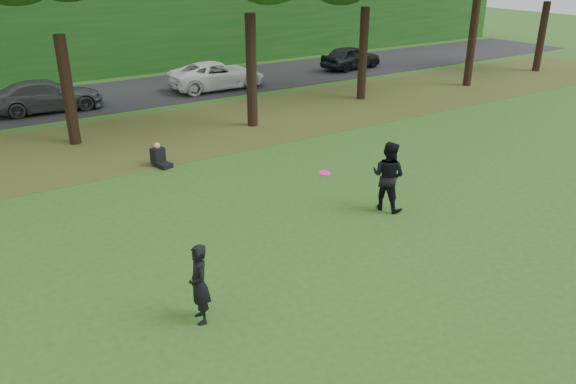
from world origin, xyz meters
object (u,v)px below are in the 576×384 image
at_px(player_left, 199,284).
at_px(frisbee, 325,173).
at_px(player_right, 388,176).
at_px(seated_person, 159,157).

height_order(player_left, frisbee, frisbee).
bearing_deg(player_right, seated_person, 9.51).
xyz_separation_m(player_left, frisbee, (3.80, 1.06, 1.18)).
relative_size(frisbee, seated_person, 0.41).
relative_size(player_right, seated_person, 2.43).
distance_m(player_left, player_right, 7.04).
bearing_deg(frisbee, seated_person, 98.76).
xyz_separation_m(frisbee, seated_person, (-1.21, 7.87, -1.71)).
height_order(player_left, seated_person, player_left).
bearing_deg(frisbee, player_left, -164.39).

